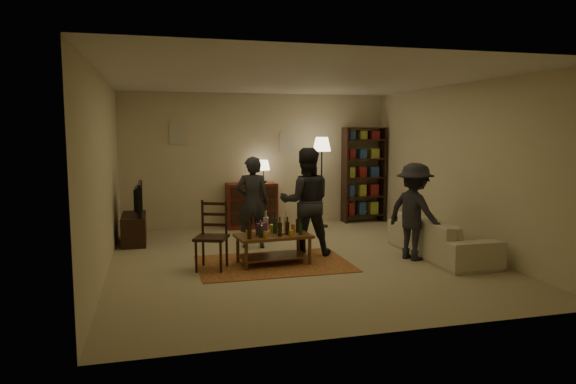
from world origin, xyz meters
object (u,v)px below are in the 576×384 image
object	(u,v)px
bookshelf	(363,174)
floor_lamp	(322,151)
person_left	(253,202)
person_by_sofa	(414,212)
sofa	(441,237)
tv_stand	(134,221)
person_right	(306,202)
coffee_table	(273,238)
dresser	(252,204)
dining_chair	(213,233)

from	to	relation	value
bookshelf	floor_lamp	distance (m)	1.23
bookshelf	person_left	size ratio (longest dim) A/B	1.32
person_left	person_by_sofa	bearing A→B (deg)	157.71
bookshelf	floor_lamp	world-z (taller)	bookshelf
bookshelf	sofa	world-z (taller)	bookshelf
tv_stand	person_right	bearing A→B (deg)	-30.69
coffee_table	dresser	size ratio (longest dim) A/B	0.83
coffee_table	sofa	world-z (taller)	coffee_table
coffee_table	floor_lamp	bearing A→B (deg)	58.42
sofa	person_left	xyz separation A→B (m)	(-2.71, 1.34, 0.46)
tv_stand	person_right	distance (m)	3.10
bookshelf	dresser	bearing A→B (deg)	-178.43
person_left	bookshelf	bearing A→B (deg)	-136.29
dresser	person_left	distance (m)	1.83
floor_lamp	sofa	world-z (taller)	floor_lamp
sofa	person_right	bearing A→B (deg)	72.48
coffee_table	dining_chair	xyz separation A→B (m)	(-0.88, -0.03, 0.13)
dining_chair	bookshelf	world-z (taller)	bookshelf
sofa	person_by_sofa	world-z (taller)	person_by_sofa
bookshelf	sofa	size ratio (longest dim) A/B	0.97
tv_stand	dining_chair	bearing A→B (deg)	-60.85
dining_chair	sofa	bearing A→B (deg)	18.70
coffee_table	person_by_sofa	world-z (taller)	person_by_sofa
dresser	sofa	bearing A→B (deg)	-52.46
sofa	person_by_sofa	xyz separation A→B (m)	(-0.50, -0.06, 0.43)
person_left	person_right	xyz separation A→B (m)	(0.71, -0.71, 0.08)
person_left	tv_stand	bearing A→B (deg)	-14.02
person_left	person_right	world-z (taller)	person_right
tv_stand	person_left	distance (m)	2.15
person_by_sofa	tv_stand	bearing A→B (deg)	39.78
floor_lamp	person_right	bearing A→B (deg)	-114.28
tv_stand	person_left	size ratio (longest dim) A/B	0.69
sofa	coffee_table	bearing A→B (deg)	85.64
dresser	dining_chair	bearing A→B (deg)	-110.85
floor_lamp	coffee_table	bearing A→B (deg)	-121.58
person_right	person_by_sofa	size ratio (longest dim) A/B	1.15
dresser	person_left	world-z (taller)	person_left
bookshelf	person_by_sofa	size ratio (longest dim) A/B	1.37
coffee_table	person_left	size ratio (longest dim) A/B	0.74
dresser	sofa	distance (m)	3.93
sofa	person_by_sofa	size ratio (longest dim) A/B	1.42
floor_lamp	person_right	xyz separation A→B (m)	(-0.99, -2.19, -0.71)
tv_stand	sofa	xyz separation A→B (m)	(4.64, -2.20, -0.08)
coffee_table	bookshelf	world-z (taller)	bookshelf
bookshelf	floor_lamp	bearing A→B (deg)	-161.55
sofa	person_left	bearing A→B (deg)	63.74
person_right	person_by_sofa	world-z (taller)	person_right
dining_chair	person_right	size ratio (longest dim) A/B	0.59
tv_stand	floor_lamp	distance (m)	3.86
sofa	person_by_sofa	distance (m)	0.66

